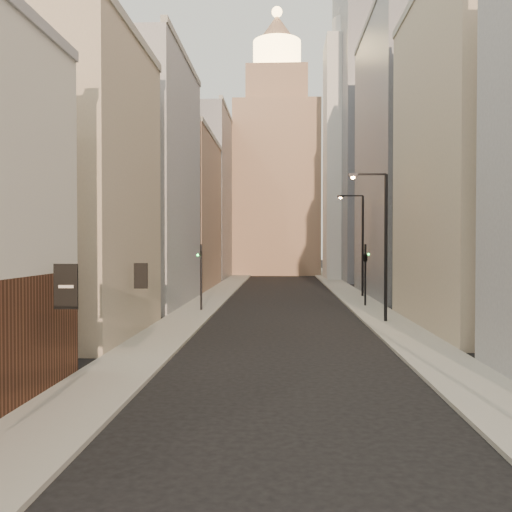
{
  "coord_description": "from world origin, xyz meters",
  "views": [
    {
      "loc": [
        -0.2,
        -4.44,
        4.99
      ],
      "look_at": [
        -1.36,
        21.46,
        4.46
      ],
      "focal_mm": 40.0,
      "sensor_mm": 36.0,
      "label": 1
    }
  ],
  "objects_px": {
    "white_tower": "(353,149)",
    "streetlamp_mid": "(382,238)",
    "streetlamp_far": "(360,239)",
    "traffic_light_right": "(365,260)",
    "traffic_light_left": "(201,264)",
    "clock_tower": "(277,169)"
  },
  "relations": [
    {
      "from": "streetlamp_far",
      "to": "white_tower",
      "type": "bearing_deg",
      "value": 78.24
    },
    {
      "from": "streetlamp_mid",
      "to": "traffic_light_right",
      "type": "relative_size",
      "value": 1.89
    },
    {
      "from": "streetlamp_far",
      "to": "traffic_light_right",
      "type": "height_order",
      "value": "streetlamp_far"
    },
    {
      "from": "traffic_light_left",
      "to": "clock_tower",
      "type": "bearing_deg",
      "value": -92.07
    },
    {
      "from": "streetlamp_far",
      "to": "clock_tower",
      "type": "bearing_deg",
      "value": 94.67
    },
    {
      "from": "traffic_light_left",
      "to": "traffic_light_right",
      "type": "distance_m",
      "value": 13.06
    },
    {
      "from": "clock_tower",
      "to": "streetlamp_far",
      "type": "relative_size",
      "value": 4.69
    },
    {
      "from": "streetlamp_mid",
      "to": "traffic_light_left",
      "type": "relative_size",
      "value": 1.89
    },
    {
      "from": "clock_tower",
      "to": "white_tower",
      "type": "height_order",
      "value": "clock_tower"
    },
    {
      "from": "white_tower",
      "to": "traffic_light_left",
      "type": "xyz_separation_m",
      "value": [
        -16.12,
        -40.72,
        -15.07
      ]
    },
    {
      "from": "white_tower",
      "to": "streetlamp_mid",
      "type": "height_order",
      "value": "white_tower"
    },
    {
      "from": "streetlamp_far",
      "to": "traffic_light_right",
      "type": "xyz_separation_m",
      "value": [
        -0.71,
        -8.3,
        -1.73
      ]
    },
    {
      "from": "clock_tower",
      "to": "streetlamp_far",
      "type": "bearing_deg",
      "value": -79.23
    },
    {
      "from": "white_tower",
      "to": "streetlamp_mid",
      "type": "relative_size",
      "value": 4.39
    },
    {
      "from": "traffic_light_right",
      "to": "streetlamp_far",
      "type": "bearing_deg",
      "value": -102.41
    },
    {
      "from": "streetlamp_mid",
      "to": "streetlamp_far",
      "type": "height_order",
      "value": "streetlamp_far"
    },
    {
      "from": "clock_tower",
      "to": "streetlamp_mid",
      "type": "xyz_separation_m",
      "value": [
        7.11,
        -60.36,
        -12.24
      ]
    },
    {
      "from": "clock_tower",
      "to": "streetlamp_mid",
      "type": "height_order",
      "value": "clock_tower"
    },
    {
      "from": "clock_tower",
      "to": "streetlamp_mid",
      "type": "relative_size",
      "value": 4.75
    },
    {
      "from": "traffic_light_right",
      "to": "streetlamp_mid",
      "type": "bearing_deg",
      "value": 80.5
    },
    {
      "from": "white_tower",
      "to": "traffic_light_right",
      "type": "relative_size",
      "value": 8.3
    },
    {
      "from": "white_tower",
      "to": "traffic_light_right",
      "type": "distance_m",
      "value": 40.14
    }
  ]
}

